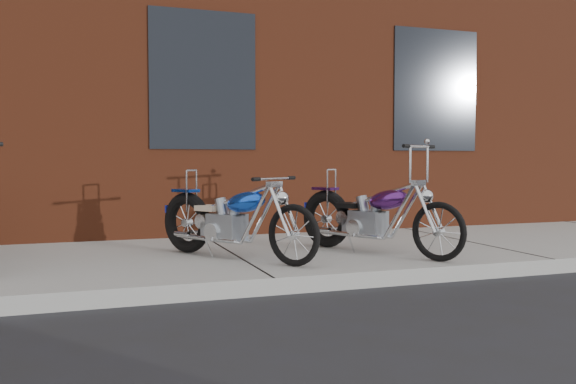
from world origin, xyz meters
name	(u,v)px	position (x,y,z in m)	size (l,w,h in m)	color
ground	(274,296)	(0.00, 0.00, 0.00)	(120.00, 120.00, 0.00)	#222328
sidewalk	(232,260)	(0.00, 1.50, 0.07)	(22.00, 3.00, 0.15)	gray
building_brick	(155,22)	(0.00, 8.00, 4.00)	(22.00, 10.00, 8.00)	maroon
chopper_purple	(374,219)	(1.44, 0.97, 0.52)	(1.05, 1.88, 1.16)	black
chopper_blue	(233,222)	(-0.08, 1.13, 0.52)	(1.23, 1.77, 0.90)	black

